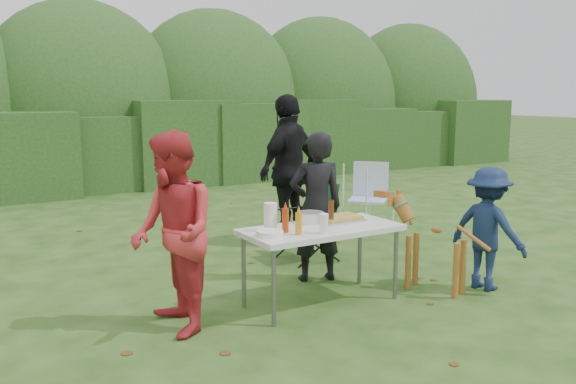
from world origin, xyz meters
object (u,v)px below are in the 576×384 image
dog (436,245)px  ketchup_bottle (285,220)px  mustard_bottle (299,224)px  beer_bottle (331,213)px  camping_chair (307,221)px  person_cook (316,207)px  child (488,228)px  person_black_puffy (289,170)px  person_red_jacket (173,233)px  lawn_chair (368,197)px  paper_towel_roll (270,217)px  folding_table (321,233)px

dog → ketchup_bottle: 1.64m
mustard_bottle → beer_bottle: bearing=20.4°
camping_chair → mustard_bottle: size_ratio=4.74×
person_cook → child: 1.76m
dog → person_black_puffy: bearing=-16.2°
camping_chair → beer_bottle: size_ratio=3.95×
person_black_puffy → camping_chair: bearing=50.1°
person_red_jacket → ketchup_bottle: bearing=90.5°
dog → beer_bottle: 1.16m
child → ketchup_bottle: child is taller
lawn_chair → paper_towel_roll: paper_towel_roll is taller
camping_chair → beer_bottle: bearing=67.3°
person_red_jacket → ketchup_bottle: person_red_jacket is taller
camping_chair → paper_towel_roll: (-1.20, -1.22, 0.40)m
person_black_puffy → child: 2.76m
person_cook → ketchup_bottle: size_ratio=7.21×
dog → lawn_chair: (1.15, 2.50, 0.01)m
dog → beer_bottle: bearing=50.0°
person_cook → ketchup_bottle: person_cook is taller
folding_table → person_cook: bearing=60.1°
child → lawn_chair: child is taller
lawn_chair → mustard_bottle: lawn_chair is taller
person_black_puffy → dog: person_black_puffy is taller
person_cook → mustard_bottle: size_ratio=7.93×
person_black_puffy → child: bearing=82.1°
child → camping_chair: 2.09m
ketchup_bottle → person_red_jacket: bearing=176.3°
person_black_puffy → ketchup_bottle: size_ratio=8.92×
ketchup_bottle → dog: bearing=-11.2°
beer_bottle → paper_towel_roll: paper_towel_roll is taller
folding_table → mustard_bottle: bearing=-156.9°
paper_towel_roll → child: bearing=-15.9°
dog → paper_towel_roll: bearing=54.2°
folding_table → person_red_jacket: size_ratio=0.89×
child → dog: size_ratio=1.24×
mustard_bottle → ketchup_bottle: bearing=110.1°
dog → mustard_bottle: dog is taller
person_red_jacket → dog: 2.66m
person_cook → person_red_jacket: (-1.80, -0.57, 0.05)m
person_black_puffy → beer_bottle: person_black_puffy is taller
beer_bottle → paper_towel_roll: bearing=173.2°
camping_chair → paper_towel_roll: paper_towel_roll is taller
beer_bottle → person_black_puffy: bearing=68.8°
folding_table → person_red_jacket: 1.45m
mustard_bottle → folding_table: bearing=23.1°
person_black_puffy → lawn_chair: size_ratio=1.99×
folding_table → lawn_chair: size_ratio=1.52×
person_red_jacket → ketchup_bottle: (1.04, -0.07, 0.01)m
person_black_puffy → beer_bottle: (-0.81, -2.09, -0.12)m
folding_table → lawn_chair: lawn_chair is taller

